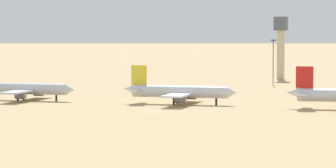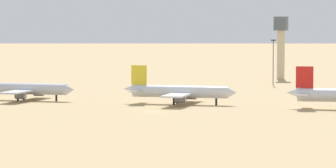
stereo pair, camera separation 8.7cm
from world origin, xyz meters
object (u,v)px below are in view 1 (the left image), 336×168
(parked_jet_yellow_4, at_px, (179,92))
(parked_jet_yellow_3, at_px, (24,89))
(control_tower, at_px, (281,42))
(light_pole_mid, at_px, (273,59))

(parked_jet_yellow_4, bearing_deg, parked_jet_yellow_3, 178.14)
(control_tower, bearing_deg, parked_jet_yellow_4, -92.61)
(parked_jet_yellow_3, xyz_separation_m, control_tower, (55.55, 128.52, 12.03))
(light_pole_mid, bearing_deg, parked_jet_yellow_4, -96.20)
(control_tower, height_order, light_pole_mid, control_tower)
(parked_jet_yellow_3, relative_size, light_pole_mid, 1.94)
(parked_jet_yellow_3, height_order, light_pole_mid, light_pole_mid)
(parked_jet_yellow_3, height_order, parked_jet_yellow_4, parked_jet_yellow_4)
(parked_jet_yellow_3, distance_m, control_tower, 140.52)
(parked_jet_yellow_4, relative_size, control_tower, 1.33)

